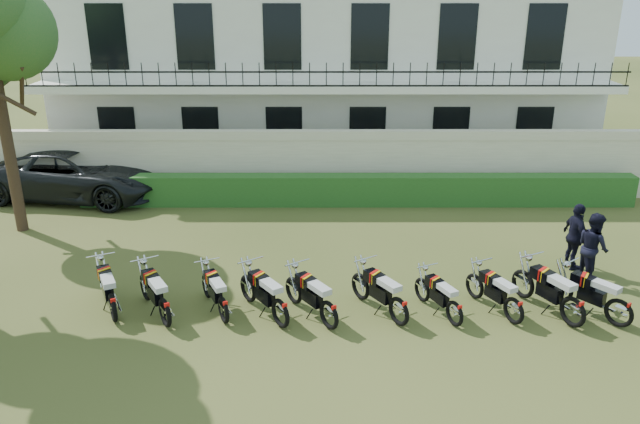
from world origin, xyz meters
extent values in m
plane|color=#38431B|center=(0.00, 0.00, 0.00)|extent=(100.00, 100.00, 0.00)
cube|color=#EFE1C9|center=(0.00, 8.00, 1.00)|extent=(30.00, 0.30, 2.00)
cube|color=#EFE1C9|center=(0.00, 8.00, 2.15)|extent=(30.00, 0.35, 0.30)
cube|color=#234D1B|center=(1.00, 7.20, 0.50)|extent=(18.00, 0.60, 1.00)
cube|color=white|center=(0.00, 14.00, 3.50)|extent=(20.00, 8.00, 7.00)
cube|color=white|center=(0.00, 9.30, 3.50)|extent=(20.00, 1.40, 0.25)
cube|color=black|center=(0.00, 8.65, 4.10)|extent=(20.00, 0.05, 0.05)
cube|color=black|center=(0.00, 8.65, 3.65)|extent=(20.00, 0.05, 0.05)
cube|color=black|center=(-7.50, 10.02, 1.60)|extent=(1.30, 0.12, 2.20)
cube|color=black|center=(-7.50, 10.02, 5.10)|extent=(1.30, 0.12, 2.20)
cube|color=black|center=(-4.50, 10.02, 1.60)|extent=(1.30, 0.12, 2.20)
cube|color=black|center=(-4.50, 10.02, 5.10)|extent=(1.30, 0.12, 2.20)
cube|color=black|center=(-1.50, 10.02, 1.60)|extent=(1.30, 0.12, 2.20)
cube|color=black|center=(-1.50, 10.02, 5.10)|extent=(1.30, 0.12, 2.20)
cube|color=black|center=(1.50, 10.02, 1.60)|extent=(1.30, 0.12, 2.20)
cube|color=black|center=(1.50, 10.02, 5.10)|extent=(1.30, 0.12, 2.20)
cube|color=black|center=(4.50, 10.02, 1.60)|extent=(1.30, 0.12, 2.20)
cube|color=black|center=(4.50, 10.02, 5.10)|extent=(1.30, 0.12, 2.20)
cube|color=black|center=(7.50, 10.02, 1.60)|extent=(1.30, 0.12, 2.20)
cube|color=black|center=(7.50, 10.02, 5.10)|extent=(1.30, 0.12, 2.20)
cylinder|color=#473323|center=(-9.00, 5.00, 2.62)|extent=(0.32, 0.32, 5.25)
sphere|color=#2A5F26|center=(-8.60, 5.20, 5.62)|extent=(2.60, 2.60, 2.60)
torus|color=black|center=(-4.34, -0.93, 0.31)|extent=(0.37, 0.61, 0.64)
torus|color=black|center=(-4.94, 0.29, 0.31)|extent=(0.37, 0.61, 0.64)
cube|color=black|center=(-4.62, -0.37, 0.47)|extent=(0.42, 0.60, 0.31)
cube|color=black|center=(-4.73, -0.15, 0.75)|extent=(0.45, 0.54, 0.23)
cube|color=red|center=(-4.73, -0.15, 0.76)|extent=(0.25, 0.26, 0.24)
cube|color=#ECAF0C|center=(-4.70, -0.21, 0.76)|extent=(0.23, 0.24, 0.24)
cube|color=beige|center=(-4.50, -0.62, 0.79)|extent=(0.48, 0.63, 0.13)
cylinder|color=silver|center=(-4.87, 0.15, 1.06)|extent=(0.58, 0.31, 0.03)
torus|color=black|center=(-3.12, -1.12, 0.32)|extent=(0.42, 0.60, 0.65)
torus|color=black|center=(-3.84, 0.06, 0.32)|extent=(0.42, 0.60, 0.65)
cube|color=black|center=(-3.45, -0.58, 0.48)|extent=(0.47, 0.60, 0.32)
cube|color=black|center=(-3.58, -0.37, 0.77)|extent=(0.49, 0.55, 0.23)
cube|color=red|center=(-3.58, -0.37, 0.78)|extent=(0.25, 0.28, 0.24)
cube|color=#ECAF0C|center=(-3.55, -0.43, 0.78)|extent=(0.22, 0.26, 0.24)
cube|color=beige|center=(-3.30, -0.82, 0.81)|extent=(0.52, 0.63, 0.13)
cylinder|color=silver|center=(-3.76, -0.08, 1.08)|extent=(0.56, 0.36, 0.03)
torus|color=black|center=(-2.00, -0.94, 0.29)|extent=(0.34, 0.57, 0.59)
torus|color=black|center=(-2.55, 0.20, 0.29)|extent=(0.34, 0.57, 0.59)
cube|color=black|center=(-2.25, -0.41, 0.44)|extent=(0.39, 0.56, 0.29)
cube|color=black|center=(-2.35, -0.21, 0.70)|extent=(0.42, 0.50, 0.21)
cube|color=red|center=(-2.35, -0.21, 0.71)|extent=(0.24, 0.24, 0.22)
cube|color=#ECAF0C|center=(-2.32, -0.27, 0.71)|extent=(0.22, 0.22, 0.22)
cube|color=beige|center=(-2.14, -0.65, 0.74)|extent=(0.44, 0.58, 0.12)
cylinder|color=silver|center=(-2.48, 0.07, 0.99)|extent=(0.54, 0.28, 0.03)
torus|color=black|center=(-0.65, -1.13, 0.32)|extent=(0.45, 0.59, 0.65)
torus|color=black|center=(-1.45, 0.00, 0.32)|extent=(0.45, 0.59, 0.65)
cube|color=black|center=(-1.02, -0.61, 0.48)|extent=(0.49, 0.59, 0.32)
cube|color=black|center=(-1.16, -0.41, 0.77)|extent=(0.50, 0.55, 0.23)
cube|color=red|center=(-1.16, -0.41, 0.78)|extent=(0.23, 0.28, 0.24)
cube|color=#ECAF0C|center=(-1.12, -0.46, 0.78)|extent=(0.21, 0.27, 0.24)
cube|color=beige|center=(-0.85, -0.85, 0.81)|extent=(0.55, 0.63, 0.13)
cylinder|color=silver|center=(-1.35, -0.13, 1.09)|extent=(0.54, 0.39, 0.03)
torus|color=black|center=(0.36, -1.19, 0.31)|extent=(0.44, 0.58, 0.64)
torus|color=black|center=(-0.42, -0.07, 0.31)|extent=(0.44, 0.58, 0.64)
cube|color=black|center=(0.00, -0.67, 0.47)|extent=(0.48, 0.58, 0.31)
cube|color=black|center=(-0.14, -0.48, 0.75)|extent=(0.49, 0.54, 0.23)
cube|color=red|center=(-0.14, -0.48, 0.76)|extent=(0.23, 0.28, 0.24)
cube|color=#ECAF0C|center=(-0.10, -0.53, 0.76)|extent=(0.21, 0.26, 0.24)
cube|color=beige|center=(0.16, -0.91, 0.79)|extent=(0.53, 0.62, 0.13)
cylinder|color=silver|center=(-0.33, -0.20, 1.07)|extent=(0.53, 0.38, 0.03)
torus|color=black|center=(1.82, -1.06, 0.32)|extent=(0.43, 0.59, 0.64)
torus|color=black|center=(1.08, 0.10, 0.32)|extent=(0.43, 0.59, 0.64)
cube|color=black|center=(1.48, -0.52, 0.47)|extent=(0.47, 0.59, 0.32)
cube|color=black|center=(1.35, -0.32, 0.76)|extent=(0.49, 0.55, 0.23)
cube|color=red|center=(1.35, -0.32, 0.77)|extent=(0.24, 0.28, 0.24)
cube|color=#ECAF0C|center=(1.38, -0.37, 0.77)|extent=(0.21, 0.26, 0.24)
cube|color=beige|center=(1.63, -0.76, 0.80)|extent=(0.52, 0.62, 0.13)
cylinder|color=silver|center=(1.17, -0.04, 1.07)|extent=(0.55, 0.37, 0.03)
torus|color=black|center=(2.89, -1.04, 0.28)|extent=(0.32, 0.55, 0.56)
torus|color=black|center=(2.37, 0.04, 0.28)|extent=(0.32, 0.55, 0.56)
cube|color=black|center=(2.65, -0.54, 0.42)|extent=(0.37, 0.53, 0.28)
cube|color=black|center=(2.56, -0.35, 0.67)|extent=(0.40, 0.48, 0.20)
cube|color=red|center=(2.56, -0.35, 0.67)|extent=(0.23, 0.23, 0.21)
cube|color=#ECAF0C|center=(2.58, -0.40, 0.67)|extent=(0.21, 0.21, 0.21)
cube|color=beige|center=(2.76, -0.77, 0.70)|extent=(0.42, 0.55, 0.11)
cylinder|color=silver|center=(2.43, -0.08, 0.94)|extent=(0.51, 0.26, 0.03)
torus|color=black|center=(4.19, -0.98, 0.29)|extent=(0.34, 0.57, 0.60)
torus|color=black|center=(3.62, 0.16, 0.29)|extent=(0.34, 0.57, 0.60)
cube|color=black|center=(3.93, -0.46, 0.44)|extent=(0.40, 0.56, 0.29)
cube|color=black|center=(3.83, -0.25, 0.71)|extent=(0.42, 0.51, 0.22)
cube|color=red|center=(3.83, -0.25, 0.71)|extent=(0.24, 0.25, 0.23)
cube|color=#ECAF0C|center=(3.85, -0.31, 0.71)|extent=(0.22, 0.22, 0.23)
cube|color=beige|center=(4.04, -0.69, 0.74)|extent=(0.45, 0.59, 0.12)
cylinder|color=silver|center=(3.69, 0.03, 1.00)|extent=(0.54, 0.29, 0.03)
torus|color=black|center=(5.43, -1.19, 0.33)|extent=(0.39, 0.65, 0.68)
torus|color=black|center=(4.78, 0.10, 0.33)|extent=(0.39, 0.65, 0.68)
cube|color=black|center=(5.13, -0.59, 0.50)|extent=(0.45, 0.64, 0.33)
cube|color=black|center=(5.01, -0.36, 0.80)|extent=(0.48, 0.58, 0.25)
cube|color=red|center=(5.01, -0.36, 0.81)|extent=(0.27, 0.28, 0.26)
cube|color=#ECAF0C|center=(5.04, -0.42, 0.81)|extent=(0.25, 0.26, 0.26)
cube|color=beige|center=(5.26, -0.86, 0.85)|extent=(0.51, 0.67, 0.13)
cylinder|color=silver|center=(4.85, -0.05, 1.14)|extent=(0.61, 0.33, 0.03)
torus|color=black|center=(5.65, -0.02, 0.31)|extent=(0.47, 0.56, 0.64)
cube|color=black|center=(6.11, -0.59, 0.47)|extent=(0.51, 0.57, 0.31)
cube|color=black|center=(5.96, -0.40, 0.75)|extent=(0.51, 0.54, 0.23)
cube|color=red|center=(5.96, -0.40, 0.76)|extent=(0.22, 0.29, 0.24)
cube|color=#ECAF0C|center=(6.00, -0.45, 0.76)|extent=(0.19, 0.27, 0.24)
cube|color=beige|center=(6.29, -0.81, 0.80)|extent=(0.56, 0.61, 0.13)
cylinder|color=silver|center=(5.75, -0.14, 1.07)|extent=(0.51, 0.42, 0.03)
imported|color=black|center=(-8.40, 7.94, 0.84)|extent=(6.38, 3.67, 1.67)
imported|color=black|center=(6.39, 1.71, 0.87)|extent=(0.79, 0.94, 1.74)
imported|color=black|center=(6.21, 2.36, 0.87)|extent=(0.56, 1.07, 1.74)
camera|label=1|loc=(-0.22, -12.09, 6.90)|focal=35.00mm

